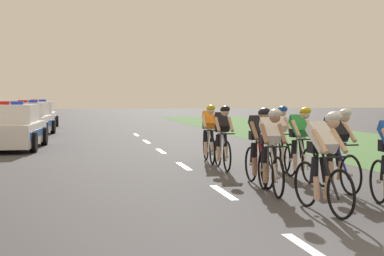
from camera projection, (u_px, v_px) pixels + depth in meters
The scene contains 13 objects.
grass_verge at pixel (373, 146), 20.20m from camera, with size 7.00×60.00×0.01m, color #4C7F42.
lane_markings_centre at pixel (184, 166), 14.25m from camera, with size 0.14×25.60×0.01m.
cyclist_lead at pixel (323, 161), 8.46m from camera, with size 0.45×1.72×1.56m.
cyclist_third at pixel (271, 150), 10.15m from camera, with size 0.43×1.72×1.56m.
cyclist_fourth at pixel (337, 149), 10.45m from camera, with size 0.44×1.72×1.56m.
cyclist_fifth at pixel (259, 146), 11.10m from camera, with size 0.42×1.72×1.56m.
cyclist_sixth at pixel (300, 143), 11.85m from camera, with size 0.42×1.72×1.56m.
cyclist_seventh at pixel (222, 137), 13.57m from camera, with size 0.42×1.72×1.56m.
cyclist_eighth at pixel (279, 137), 13.39m from camera, with size 0.42×1.72×1.56m.
cyclist_ninth at pixel (209, 133), 14.98m from camera, with size 0.43×1.72×1.56m.
police_car_nearest at pixel (11, 129), 18.93m from camera, with size 2.21×4.50×1.59m.
police_car_second at pixel (29, 121), 25.40m from camera, with size 2.25×4.52×1.59m.
police_car_third at pixel (39, 116), 31.73m from camera, with size 2.05×4.43×1.59m.
Camera 1 is at (-2.56, -4.50, 1.74)m, focal length 53.22 mm.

